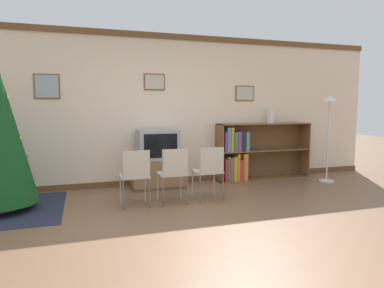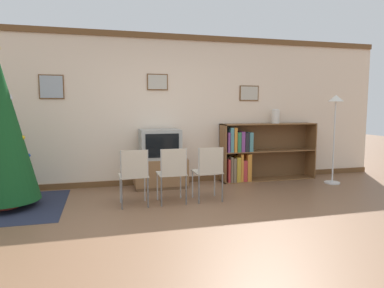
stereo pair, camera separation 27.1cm
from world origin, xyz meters
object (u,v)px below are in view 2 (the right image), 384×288
television (160,144)px  folding_chair_center (173,172)px  christmas_tree (1,128)px  tv_console (160,173)px  vase (276,116)px  standing_lamp (335,116)px  folding_chair_left (134,174)px  bookshelf (251,154)px  folding_chair_right (209,170)px

television → folding_chair_center: television is taller
christmas_tree → tv_console: bearing=16.2°
vase → christmas_tree: bearing=-169.9°
tv_console → standing_lamp: (3.12, -0.51, 0.99)m
folding_chair_center → standing_lamp: (3.12, 0.57, 0.77)m
folding_chair_left → bookshelf: size_ratio=0.44×
television → standing_lamp: standing_lamp is taller
folding_chair_left → bookshelf: 2.60m
christmas_tree → standing_lamp: size_ratio=1.38×
folding_chair_left → bookshelf: (2.32, 1.17, 0.04)m
folding_chair_center → bookshelf: bookshelf is taller
folding_chair_center → television: bearing=90.0°
television → standing_lamp: 3.20m
tv_console → bookshelf: bookshelf is taller
tv_console → television: 0.51m
tv_console → folding_chair_center: bearing=-90.0°
folding_chair_center → bookshelf: (1.77, 1.17, 0.04)m
folding_chair_left → folding_chair_right: (1.10, 0.00, 0.00)m
vase → standing_lamp: standing_lamp is taller
folding_chair_right → vase: bearing=35.2°
television → folding_chair_left: 1.24m
folding_chair_left → christmas_tree: bearing=166.8°
folding_chair_left → folding_chair_center: bearing=0.0°
folding_chair_center → standing_lamp: bearing=10.3°
tv_console → christmas_tree: bearing=-163.8°
folding_chair_left → vase: bearing=23.3°
bookshelf → tv_console: bearing=-176.9°
television → folding_chair_left: television is taller
tv_console → folding_chair_center: 1.10m
christmas_tree → folding_chair_left: size_ratio=2.72×
folding_chair_right → folding_chair_center: bearing=180.0°
christmas_tree → television: bearing=16.1°
bookshelf → folding_chair_center: bearing=-146.5°
christmas_tree → folding_chair_center: bearing=-10.1°
tv_console → vase: (2.29, 0.15, 0.97)m
tv_console → standing_lamp: 3.31m
folding_chair_right → standing_lamp: bearing=12.4°
folding_chair_left → standing_lamp: 3.80m
television → folding_chair_right: bearing=-62.9°
folding_chair_left → standing_lamp: bearing=8.8°
tv_console → television: bearing=-90.0°
tv_console → folding_chair_right: (0.55, -1.08, 0.22)m
vase → standing_lamp: 1.06m
television → folding_chair_center: bearing=-90.0°
television → vase: vase is taller
folding_chair_left → standing_lamp: standing_lamp is taller
folding_chair_left → folding_chair_right: size_ratio=1.00×
christmas_tree → standing_lamp: bearing=1.6°
folding_chair_left → folding_chair_center: size_ratio=1.00×
christmas_tree → folding_chair_right: christmas_tree is taller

